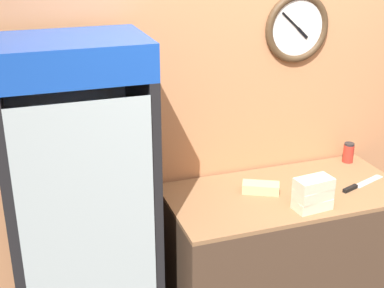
{
  "coord_description": "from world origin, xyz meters",
  "views": [
    {
      "loc": [
        -1.46,
        -1.62,
        2.38
      ],
      "look_at": [
        -0.59,
        0.95,
        1.28
      ],
      "focal_mm": 50.0,
      "sensor_mm": 36.0,
      "label": 1
    }
  ],
  "objects_px": {
    "sandwich_stack_bottom": "(312,204)",
    "sandwich_stack_top": "(314,184)",
    "beverage_cooler": "(80,198)",
    "sandwich_flat_left": "(261,188)",
    "chefs_knife": "(358,186)",
    "sandwich_stack_middle": "(313,194)",
    "condiment_jar": "(348,153)"
  },
  "relations": [
    {
      "from": "sandwich_stack_bottom",
      "to": "sandwich_stack_top",
      "type": "xyz_separation_m",
      "value": [
        0.0,
        0.0,
        0.13
      ]
    },
    {
      "from": "beverage_cooler",
      "to": "sandwich_stack_bottom",
      "type": "xyz_separation_m",
      "value": [
        1.24,
        -0.32,
        -0.09
      ]
    },
    {
      "from": "beverage_cooler",
      "to": "sandwich_stack_bottom",
      "type": "distance_m",
      "value": 1.28
    },
    {
      "from": "sandwich_flat_left",
      "to": "chefs_knife",
      "type": "xyz_separation_m",
      "value": [
        0.59,
        -0.13,
        -0.02
      ]
    },
    {
      "from": "chefs_knife",
      "to": "sandwich_stack_middle",
      "type": "bearing_deg",
      "value": -159.63
    },
    {
      "from": "beverage_cooler",
      "to": "sandwich_flat_left",
      "type": "xyz_separation_m",
      "value": [
        1.05,
        -0.05,
        -0.09
      ]
    },
    {
      "from": "sandwich_stack_bottom",
      "to": "sandwich_stack_top",
      "type": "distance_m",
      "value": 0.13
    },
    {
      "from": "beverage_cooler",
      "to": "sandwich_stack_top",
      "type": "relative_size",
      "value": 8.69
    },
    {
      "from": "beverage_cooler",
      "to": "condiment_jar",
      "type": "xyz_separation_m",
      "value": [
        1.8,
        0.17,
        -0.05
      ]
    },
    {
      "from": "sandwich_stack_bottom",
      "to": "sandwich_flat_left",
      "type": "xyz_separation_m",
      "value": [
        -0.18,
        0.28,
        -0.0
      ]
    },
    {
      "from": "beverage_cooler",
      "to": "sandwich_flat_left",
      "type": "relative_size",
      "value": 8.02
    },
    {
      "from": "beverage_cooler",
      "to": "condiment_jar",
      "type": "relative_size",
      "value": 14.11
    },
    {
      "from": "sandwich_stack_top",
      "to": "sandwich_flat_left",
      "type": "distance_m",
      "value": 0.36
    },
    {
      "from": "sandwich_stack_bottom",
      "to": "sandwich_flat_left",
      "type": "height_order",
      "value": "sandwich_stack_bottom"
    },
    {
      "from": "beverage_cooler",
      "to": "chefs_knife",
      "type": "height_order",
      "value": "beverage_cooler"
    },
    {
      "from": "chefs_knife",
      "to": "sandwich_stack_top",
      "type": "bearing_deg",
      "value": -159.63
    },
    {
      "from": "sandwich_stack_middle",
      "to": "sandwich_stack_top",
      "type": "distance_m",
      "value": 0.06
    },
    {
      "from": "sandwich_stack_middle",
      "to": "sandwich_stack_top",
      "type": "xyz_separation_m",
      "value": [
        0.0,
        0.0,
        0.06
      ]
    },
    {
      "from": "chefs_knife",
      "to": "beverage_cooler",
      "type": "bearing_deg",
      "value": 174.03
    },
    {
      "from": "sandwich_stack_top",
      "to": "sandwich_flat_left",
      "type": "height_order",
      "value": "sandwich_stack_top"
    },
    {
      "from": "sandwich_flat_left",
      "to": "chefs_knife",
      "type": "bearing_deg",
      "value": -11.97
    },
    {
      "from": "sandwich_stack_middle",
      "to": "sandwich_stack_top",
      "type": "relative_size",
      "value": 1.01
    },
    {
      "from": "sandwich_stack_middle",
      "to": "condiment_jar",
      "type": "bearing_deg",
      "value": 41.07
    },
    {
      "from": "beverage_cooler",
      "to": "sandwich_flat_left",
      "type": "distance_m",
      "value": 1.06
    },
    {
      "from": "beverage_cooler",
      "to": "sandwich_stack_middle",
      "type": "relative_size",
      "value": 8.59
    },
    {
      "from": "condiment_jar",
      "to": "beverage_cooler",
      "type": "bearing_deg",
      "value": -174.61
    },
    {
      "from": "beverage_cooler",
      "to": "sandwich_stack_top",
      "type": "height_order",
      "value": "beverage_cooler"
    },
    {
      "from": "sandwich_stack_bottom",
      "to": "chefs_knife",
      "type": "bearing_deg",
      "value": 20.37
    },
    {
      "from": "sandwich_stack_top",
      "to": "chefs_knife",
      "type": "xyz_separation_m",
      "value": [
        0.41,
        0.15,
        -0.15
      ]
    },
    {
      "from": "sandwich_flat_left",
      "to": "condiment_jar",
      "type": "height_order",
      "value": "condiment_jar"
    },
    {
      "from": "sandwich_stack_bottom",
      "to": "condiment_jar",
      "type": "bearing_deg",
      "value": 41.07
    },
    {
      "from": "sandwich_stack_middle",
      "to": "condiment_jar",
      "type": "height_order",
      "value": "condiment_jar"
    }
  ]
}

